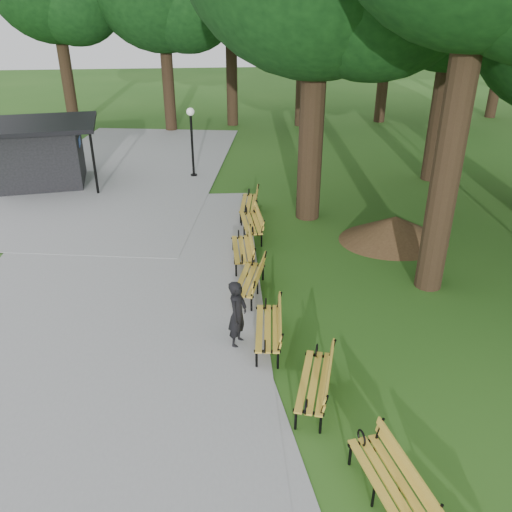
{
  "coord_description": "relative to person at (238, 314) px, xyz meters",
  "views": [
    {
      "loc": [
        -1.31,
        -8.32,
        6.95
      ],
      "look_at": [
        -0.18,
        3.3,
        1.1
      ],
      "focal_mm": 36.79,
      "sensor_mm": 36.0,
      "label": 1
    }
  ],
  "objects": [
    {
      "name": "ground",
      "position": [
        0.78,
        -1.18,
        -0.79
      ],
      "size": [
        100.0,
        100.0,
        0.0
      ],
      "primitive_type": "plane",
      "color": "#265618",
      "rests_on": "ground"
    },
    {
      "name": "path",
      "position": [
        -3.22,
        1.82,
        -0.76
      ],
      "size": [
        12.0,
        38.0,
        0.06
      ],
      "primitive_type": "cube",
      "color": "#99999C",
      "rests_on": "ground"
    },
    {
      "name": "person",
      "position": [
        0.0,
        0.0,
        0.0
      ],
      "size": [
        0.58,
        0.68,
        1.57
      ],
      "primitive_type": "imported",
      "rotation": [
        0.0,
        0.0,
        1.13
      ],
      "color": "black",
      "rests_on": "ground"
    },
    {
      "name": "kiosk",
      "position": [
        -7.08,
        11.66,
        0.48
      ],
      "size": [
        4.5,
        4.05,
        2.54
      ],
      "primitive_type": null,
      "rotation": [
        0.0,
        0.0,
        0.14
      ],
      "color": "black",
      "rests_on": "ground"
    },
    {
      "name": "lamp_post",
      "position": [
        -1.08,
        12.06,
        1.3
      ],
      "size": [
        0.32,
        0.32,
        2.87
      ],
      "color": "black",
      "rests_on": "ground"
    },
    {
      "name": "dirt_mound",
      "position": [
        5.22,
        4.97,
        -0.38
      ],
      "size": [
        2.86,
        2.86,
        0.82
      ],
      "primitive_type": "cone",
      "color": "#47301C",
      "rests_on": "ground"
    },
    {
      "name": "bench_1",
      "position": [
        1.96,
        -4.26,
        -0.35
      ],
      "size": [
        0.96,
        1.98,
        0.88
      ],
      "primitive_type": null,
      "rotation": [
        0.0,
        0.0,
        -1.4
      ],
      "color": "gold",
      "rests_on": "ground"
    },
    {
      "name": "bench_2",
      "position": [
        1.31,
        -1.91,
        -0.35
      ],
      "size": [
        1.19,
        2.0,
        0.88
      ],
      "primitive_type": null,
      "rotation": [
        0.0,
        0.0,
        -1.88
      ],
      "color": "gold",
      "rests_on": "ground"
    },
    {
      "name": "bench_3",
      "position": [
        0.64,
        -0.08,
        -0.35
      ],
      "size": [
        0.87,
        1.96,
        0.88
      ],
      "primitive_type": null,
      "rotation": [
        0.0,
        0.0,
        -1.7
      ],
      "color": "gold",
      "rests_on": "ground"
    },
    {
      "name": "bench_4",
      "position": [
        0.43,
        2.12,
        -0.35
      ],
      "size": [
        1.14,
        2.0,
        0.88
      ],
      "primitive_type": null,
      "rotation": [
        0.0,
        0.0,
        -1.85
      ],
      "color": "gold",
      "rests_on": "ground"
    },
    {
      "name": "bench_5",
      "position": [
        0.38,
        3.87,
        -0.35
      ],
      "size": [
        0.66,
        1.91,
        0.88
      ],
      "primitive_type": null,
      "rotation": [
        0.0,
        0.0,
        -1.58
      ],
      "color": "gold",
      "rests_on": "ground"
    },
    {
      "name": "bench_6",
      "position": [
        0.8,
        5.73,
        -0.35
      ],
      "size": [
        0.71,
        1.92,
        0.88
      ],
      "primitive_type": null,
      "rotation": [
        0.0,
        0.0,
        -1.53
      ],
      "color": "gold",
      "rests_on": "ground"
    },
    {
      "name": "bench_7",
      "position": [
        0.88,
        7.52,
        -0.35
      ],
      "size": [
        0.92,
        1.98,
        0.88
      ],
      "primitive_type": null,
      "rotation": [
        0.0,
        0.0,
        -1.72
      ],
      "color": "gold",
      "rests_on": "ground"
    }
  ]
}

